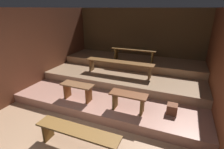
{
  "coord_description": "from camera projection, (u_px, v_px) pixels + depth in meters",
  "views": [
    {
      "loc": [
        1.68,
        -1.7,
        2.51
      ],
      "look_at": [
        -0.24,
        2.96,
        0.56
      ],
      "focal_mm": 27.56,
      "sensor_mm": 36.0,
      "label": 1
    }
  ],
  "objects": [
    {
      "name": "ground",
      "position": [
        114.0,
        99.0,
        5.18
      ],
      "size": [
        5.86,
        5.91,
        0.08
      ],
      "primitive_type": "cube",
      "color": "#A27C5E"
    },
    {
      "name": "wall_back",
      "position": [
        138.0,
        41.0,
        6.94
      ],
      "size": [
        5.86,
        0.06,
        2.53
      ],
      "primitive_type": "cube",
      "color": "brown",
      "rests_on": "ground"
    },
    {
      "name": "wooden_crate_lower",
      "position": [
        172.0,
        109.0,
        3.92
      ],
      "size": [
        0.23,
        0.23,
        0.23
      ],
      "primitive_type": "cube",
      "color": "brown",
      "rests_on": "platform_lower"
    },
    {
      "name": "bench_lower_left",
      "position": [
        77.0,
        89.0,
        4.47
      ],
      "size": [
        0.87,
        0.33,
        0.44
      ],
      "color": "brown",
      "rests_on": "platform_lower"
    },
    {
      "name": "platform_middle",
      "position": [
        127.0,
        73.0,
        6.1
      ],
      "size": [
        5.06,
        2.64,
        0.24
      ],
      "primitive_type": "cube",
      "color": "#9A785A",
      "rests_on": "platform_lower"
    },
    {
      "name": "bench_floor_center",
      "position": [
        77.0,
        134.0,
        3.16
      ],
      "size": [
        1.66,
        0.33,
        0.44
      ],
      "color": "brown",
      "rests_on": "ground"
    },
    {
      "name": "platform_upper",
      "position": [
        133.0,
        62.0,
        6.57
      ],
      "size": [
        5.06,
        1.36,
        0.24
      ],
      "primitive_type": "cube",
      "color": "tan",
      "rests_on": "platform_middle"
    },
    {
      "name": "bench_lower_right",
      "position": [
        128.0,
        99.0,
        3.97
      ],
      "size": [
        0.87,
        0.33,
        0.44
      ],
      "color": "brown",
      "rests_on": "platform_lower"
    },
    {
      "name": "bench_middle_center",
      "position": [
        119.0,
        64.0,
        5.5
      ],
      "size": [
        2.24,
        0.33,
        0.44
      ],
      "color": "brown",
      "rests_on": "platform_middle"
    },
    {
      "name": "platform_lower",
      "position": [
        121.0,
        86.0,
        5.65
      ],
      "size": [
        5.06,
        3.89,
        0.24
      ],
      "primitive_type": "cube",
      "color": "#AB7767",
      "rests_on": "ground"
    },
    {
      "name": "wall_right",
      "position": [
        222.0,
        68.0,
        3.8
      ],
      "size": [
        0.06,
        5.91,
        2.53
      ],
      "primitive_type": "cube",
      "color": "brown",
      "rests_on": "ground"
    },
    {
      "name": "bench_upper_center",
      "position": [
        134.0,
        52.0,
        6.12
      ],
      "size": [
        1.58,
        0.33,
        0.44
      ],
      "color": "brown",
      "rests_on": "platform_upper"
    },
    {
      "name": "wall_left",
      "position": [
        42.0,
        49.0,
        5.62
      ],
      "size": [
        0.06,
        5.91,
        2.53
      ],
      "primitive_type": "cube",
      "color": "brown",
      "rests_on": "ground"
    }
  ]
}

